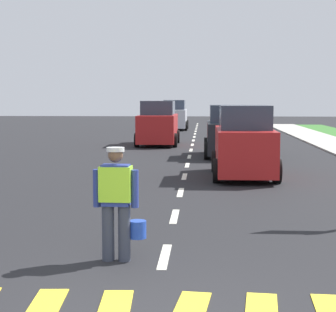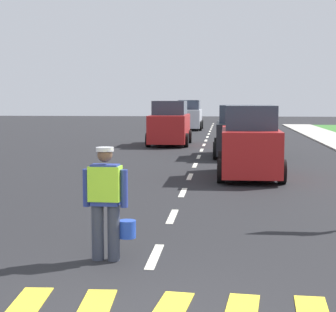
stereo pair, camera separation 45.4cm
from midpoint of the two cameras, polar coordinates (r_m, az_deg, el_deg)
The scene contains 7 objects.
ground_plane at distance 27.03m, azimuth 3.78°, elevation 0.61°, with size 96.00×96.00×0.00m, color black.
lane_center_line at distance 31.22m, azimuth 4.01°, elevation 1.30°, with size 0.14×46.40×0.01m.
road_worker at distance 8.63m, azimuth -4.42°, elevation -4.04°, with size 0.77×0.37×1.67m.
car_outgoing_ahead at distance 17.75m, azimuth 8.65°, elevation 1.14°, with size 1.90×4.01×2.16m.
car_oncoming_third at distance 43.79m, azimuth 2.36°, elevation 3.90°, with size 1.97×4.32×2.19m.
car_oncoming_second at distance 29.65m, azimuth 0.61°, elevation 3.07°, with size 2.05×4.37×2.22m.
car_outgoing_far at distance 23.95m, azimuth 7.31°, elevation 2.25°, with size 1.94×3.98×2.09m.
Camera 2 is at (1.03, -5.90, 2.39)m, focal length 63.00 mm.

